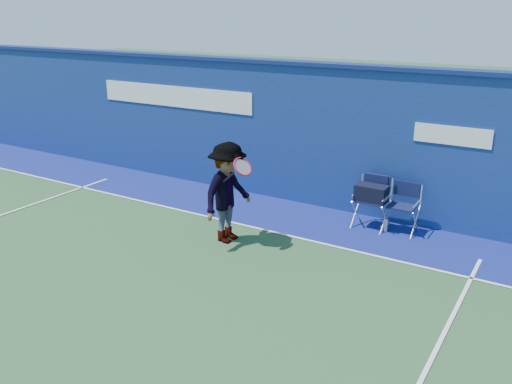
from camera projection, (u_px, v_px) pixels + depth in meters
The scene contains 8 objects.
ground at pixel (123, 291), 8.33m from camera, with size 80.00×80.00×0.00m, color #2A4E2A.
stadium_wall at pixel (286, 131), 12.04m from camera, with size 24.00×0.50×3.08m.
out_of_bounds_strip at pixel (260, 210), 11.65m from camera, with size 24.00×1.80×0.01m, color navy.
court_lines at pixel (150, 275), 8.81m from camera, with size 24.00×12.00×0.01m.
directors_chair_left at pixel (371, 206), 10.64m from camera, with size 0.61×0.56×1.02m.
directors_chair_right at pixel (401, 217), 10.47m from camera, with size 0.57×0.51×0.95m.
water_bottle at pixel (386, 226), 10.53m from camera, with size 0.07×0.07×0.24m, color silver.
tennis_player at pixel (228, 193), 9.87m from camera, with size 0.95×1.25×1.88m.
Camera 1 is at (5.60, -5.26, 4.11)m, focal length 38.00 mm.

